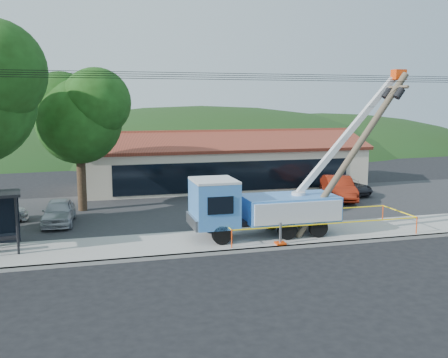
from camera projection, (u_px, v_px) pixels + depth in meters
name	position (u px, v px, depth m)	size (l,w,h in m)	color
ground	(253.00, 267.00, 20.90)	(120.00, 120.00, 0.00)	black
curb	(239.00, 251.00, 22.89)	(60.00, 0.25, 0.15)	#B0ACA4
sidewalk	(228.00, 240.00, 24.71)	(60.00, 4.00, 0.15)	#B0ACA4
parking_lot	(195.00, 208.00, 32.34)	(60.00, 12.00, 0.10)	#28282B
strip_mall	(222.00, 164.00, 40.72)	(22.50, 8.53, 4.67)	beige
tree_lot	(79.00, 113.00, 30.56)	(6.30, 5.60, 8.94)	#332316
hill_west	(26.00, 152.00, 69.52)	(78.40, 56.00, 28.00)	#213C15
hill_center	(201.00, 148.00, 75.97)	(89.60, 64.00, 32.00)	#213C15
hill_east	(321.00, 145.00, 81.13)	(72.80, 52.00, 26.00)	#213C15
utility_truck	(261.00, 204.00, 25.10)	(11.32, 4.01, 8.36)	black
leaning_pole	(358.00, 147.00, 25.13)	(6.01, 1.86, 8.30)	brown
caution_tape	(315.00, 220.00, 25.78)	(9.95, 3.13, 0.90)	#FF450D
car_silver	(59.00, 226.00, 27.94)	(1.64, 4.07, 1.39)	#B0B1B7
car_red	(338.00, 201.00, 35.03)	(1.74, 4.99, 1.64)	maroon
car_dark	(347.00, 195.00, 37.17)	(1.93, 4.19, 1.16)	black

